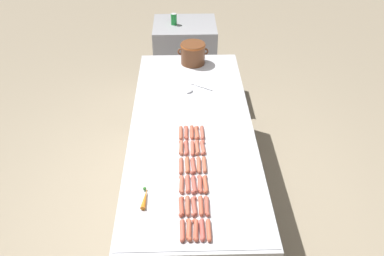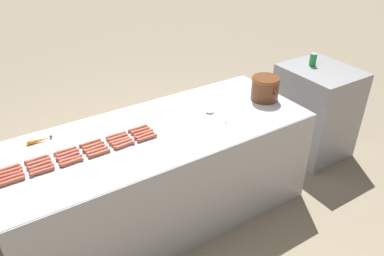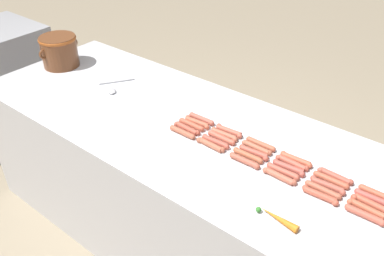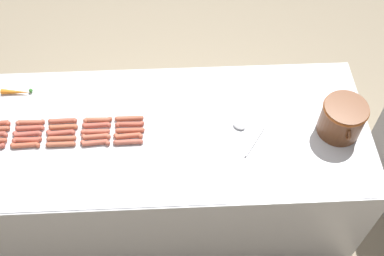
{
  "view_description": "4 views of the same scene",
  "coord_description": "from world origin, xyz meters",
  "px_view_note": "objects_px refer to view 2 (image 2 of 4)",
  "views": [
    {
      "loc": [
        -0.06,
        -2.59,
        2.72
      ],
      "look_at": [
        0.0,
        -0.14,
        0.93
      ],
      "focal_mm": 38.34,
      "sensor_mm": 36.0,
      "label": 1
    },
    {
      "loc": [
        2.21,
        -1.1,
        2.36
      ],
      "look_at": [
        0.14,
        0.21,
        0.88
      ],
      "focal_mm": 35.55,
      "sensor_mm": 36.0,
      "label": 2
    },
    {
      "loc": [
        -1.39,
        -1.24,
        2.05
      ],
      "look_at": [
        -0.14,
        -0.24,
        0.98
      ],
      "focal_mm": 38.43,
      "sensor_mm": 36.0,
      "label": 3
    },
    {
      "loc": [
        1.53,
        0.15,
        2.97
      ],
      "look_at": [
        0.04,
        0.22,
        0.93
      ],
      "focal_mm": 44.1,
      "sensor_mm": 36.0,
      "label": 4
    }
  ],
  "objects_px": {
    "hot_dog_11": "(140,131)",
    "bean_pot": "(265,87)",
    "hot_dog_17": "(143,133)",
    "hot_dog_28": "(124,145)",
    "hot_dog_5": "(138,128)",
    "hot_dog_4": "(116,135)",
    "hot_dog_22": "(122,142)",
    "hot_dog_23": "(144,136)",
    "hot_dog_24": "(12,181)",
    "hot_dog_14": "(68,157)",
    "hot_dog_15": "(94,148)",
    "hot_dog_0": "(7,169)",
    "hot_dog_25": "(42,171)",
    "hot_dog_1": "(37,159)",
    "hot_dog_19": "(41,168)",
    "hot_dog_20": "(70,159)",
    "hot_dog_2": "(65,151)",
    "hot_dog_13": "(39,165)",
    "hot_dog_12": "(10,175)",
    "hot_dog_18": "(11,178)",
    "hot_dog_6": "(9,172)",
    "hot_dog_27": "(99,153)",
    "hot_dog_10": "(117,138)",
    "hot_dog_26": "(71,162)",
    "hot_dog_29": "(147,138)",
    "hot_dog_8": "(67,153)",
    "hot_dog_3": "(90,143)",
    "carrot": "(40,140)",
    "hot_dog_7": "(39,162)",
    "hot_dog_21": "(97,151)",
    "hot_dog_16": "(119,140)",
    "serving_spoon": "(215,113)",
    "soda_can": "(313,60)"
  },
  "relations": [
    {
      "from": "hot_dog_27",
      "to": "hot_dog_29",
      "type": "xyz_separation_m",
      "value": [
        0.0,
        0.36,
        0.0
      ]
    },
    {
      "from": "hot_dog_8",
      "to": "hot_dog_19",
      "type": "relative_size",
      "value": 1.0
    },
    {
      "from": "hot_dog_0",
      "to": "hot_dog_17",
      "type": "relative_size",
      "value": 1.0
    },
    {
      "from": "hot_dog_28",
      "to": "hot_dog_24",
      "type": "bearing_deg",
      "value": -90.07
    },
    {
      "from": "hot_dog_2",
      "to": "hot_dog_15",
      "type": "distance_m",
      "value": 0.19
    },
    {
      "from": "hot_dog_7",
      "to": "hot_dog_15",
      "type": "distance_m",
      "value": 0.37
    },
    {
      "from": "hot_dog_16",
      "to": "bean_pot",
      "type": "relative_size",
      "value": 0.54
    },
    {
      "from": "hot_dog_3",
      "to": "hot_dog_24",
      "type": "height_order",
      "value": "same"
    },
    {
      "from": "hot_dog_11",
      "to": "bean_pot",
      "type": "height_order",
      "value": "bean_pot"
    },
    {
      "from": "hot_dog_13",
      "to": "hot_dog_17",
      "type": "xyz_separation_m",
      "value": [
        0.0,
        0.75,
        0.0
      ]
    },
    {
      "from": "hot_dog_25",
      "to": "hot_dog_26",
      "type": "xyz_separation_m",
      "value": [
        0.0,
        0.19,
        0.0
      ]
    },
    {
      "from": "hot_dog_14",
      "to": "hot_dog_8",
      "type": "bearing_deg",
      "value": 167.6
    },
    {
      "from": "hot_dog_4",
      "to": "hot_dog_13",
      "type": "distance_m",
      "value": 0.57
    },
    {
      "from": "hot_dog_10",
      "to": "hot_dog_11",
      "type": "relative_size",
      "value": 1.0
    },
    {
      "from": "hot_dog_0",
      "to": "hot_dog_25",
      "type": "bearing_deg",
      "value": 50.58
    },
    {
      "from": "hot_dog_21",
      "to": "hot_dog_2",
      "type": "bearing_deg",
      "value": -122.39
    },
    {
      "from": "hot_dog_0",
      "to": "hot_dog_2",
      "type": "bearing_deg",
      "value": 90.42
    },
    {
      "from": "hot_dog_13",
      "to": "soda_can",
      "type": "bearing_deg",
      "value": 93.15
    },
    {
      "from": "hot_dog_22",
      "to": "bean_pot",
      "type": "height_order",
      "value": "bean_pot"
    },
    {
      "from": "hot_dog_20",
      "to": "hot_dog_22",
      "type": "bearing_deg",
      "value": 90.79
    },
    {
      "from": "hot_dog_12",
      "to": "hot_dog_2",
      "type": "bearing_deg",
      "value": 101.81
    },
    {
      "from": "hot_dog_18",
      "to": "bean_pot",
      "type": "xyz_separation_m",
      "value": [
        0.0,
        2.08,
        0.1
      ]
    },
    {
      "from": "hot_dog_29",
      "to": "hot_dog_13",
      "type": "bearing_deg",
      "value": -96.39
    },
    {
      "from": "hot_dog_6",
      "to": "hot_dog_23",
      "type": "height_order",
      "value": "same"
    },
    {
      "from": "hot_dog_7",
      "to": "hot_dog_27",
      "type": "bearing_deg",
      "value": 72.11
    },
    {
      "from": "hot_dog_13",
      "to": "hot_dog_28",
      "type": "height_order",
      "value": "same"
    },
    {
      "from": "hot_dog_3",
      "to": "hot_dog_19",
      "type": "bearing_deg",
      "value": -71.91
    },
    {
      "from": "hot_dog_3",
      "to": "hot_dog_23",
      "type": "distance_m",
      "value": 0.39
    },
    {
      "from": "hot_dog_17",
      "to": "hot_dog_28",
      "type": "relative_size",
      "value": 1.0
    },
    {
      "from": "hot_dog_1",
      "to": "hot_dog_19",
      "type": "bearing_deg",
      "value": 1.37
    },
    {
      "from": "hot_dog_14",
      "to": "hot_dog_15",
      "type": "bearing_deg",
      "value": 90.6
    },
    {
      "from": "hot_dog_18",
      "to": "soda_can",
      "type": "distance_m",
      "value": 2.88
    },
    {
      "from": "hot_dog_5",
      "to": "hot_dog_4",
      "type": "bearing_deg",
      "value": -89.28
    },
    {
      "from": "hot_dog_17",
      "to": "hot_dog_20",
      "type": "relative_size",
      "value": 1.0
    },
    {
      "from": "hot_dog_11",
      "to": "hot_dog_19",
      "type": "distance_m",
      "value": 0.75
    },
    {
      "from": "hot_dog_23",
      "to": "hot_dog_21",
      "type": "bearing_deg",
      "value": -89.76
    },
    {
      "from": "hot_dog_27",
      "to": "hot_dog_25",
      "type": "bearing_deg",
      "value": -90.58
    },
    {
      "from": "hot_dog_8",
      "to": "hot_dog_22",
      "type": "distance_m",
      "value": 0.38
    },
    {
      "from": "hot_dog_2",
      "to": "hot_dog_13",
      "type": "relative_size",
      "value": 1.0
    },
    {
      "from": "hot_dog_23",
      "to": "hot_dog_25",
      "type": "distance_m",
      "value": 0.74
    },
    {
      "from": "hot_dog_5",
      "to": "hot_dog_26",
      "type": "relative_size",
      "value": 1.0
    },
    {
      "from": "hot_dog_17",
      "to": "hot_dog_18",
      "type": "relative_size",
      "value": 1.0
    },
    {
      "from": "hot_dog_20",
      "to": "hot_dog_19",
      "type": "bearing_deg",
      "value": -90.55
    },
    {
      "from": "carrot",
      "to": "hot_dog_24",
      "type": "bearing_deg",
      "value": -34.53
    },
    {
      "from": "hot_dog_16",
      "to": "serving_spoon",
      "type": "distance_m",
      "value": 0.82
    },
    {
      "from": "hot_dog_4",
      "to": "hot_dog_23",
      "type": "bearing_deg",
      "value": 55.97
    },
    {
      "from": "hot_dog_16",
      "to": "hot_dog_29",
      "type": "xyz_separation_m",
      "value": [
        0.08,
        0.18,
        0.0
      ]
    },
    {
      "from": "hot_dog_22",
      "to": "hot_dog_23",
      "type": "distance_m",
      "value": 0.18
    },
    {
      "from": "hot_dog_17",
      "to": "bean_pot",
      "type": "bearing_deg",
      "value": 87.88
    },
    {
      "from": "hot_dog_17",
      "to": "hot_dog_24",
      "type": "relative_size",
      "value": 1.0
    }
  ]
}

